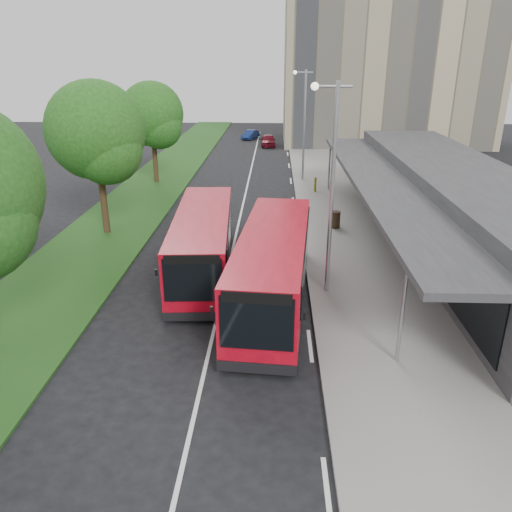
{
  "coord_description": "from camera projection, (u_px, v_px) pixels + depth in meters",
  "views": [
    {
      "loc": [
        2.06,
        -16.31,
        8.82
      ],
      "look_at": [
        1.35,
        2.2,
        1.5
      ],
      "focal_mm": 35.0,
      "sensor_mm": 36.0,
      "label": 1
    }
  ],
  "objects": [
    {
      "name": "lane_centre_line",
      "position": [
        243.0,
        205.0,
        32.41
      ],
      "size": [
        0.12,
        70.0,
        0.01
      ],
      "primitive_type": "cube",
      "color": "silver",
      "rests_on": "ground"
    },
    {
      "name": "lamp_post_far",
      "position": [
        303.0,
        119.0,
        37.04
      ],
      "size": [
        1.44,
        0.28,
        8.0
      ],
      "color": "#96989E",
      "rests_on": "pavement"
    },
    {
      "name": "tree_far",
      "position": [
        152.0,
        118.0,
        36.53
      ],
      "size": [
        4.63,
        4.63,
        7.44
      ],
      "color": "#382716",
      "rests_on": "ground"
    },
    {
      "name": "bollard",
      "position": [
        315.0,
        184.0,
        34.95
      ],
      "size": [
        0.19,
        0.19,
        1.0
      ],
      "primitive_type": "cylinder",
      "rotation": [
        0.0,
        0.0,
        0.18
      ],
      "color": "yellow",
      "rests_on": "pavement"
    },
    {
      "name": "bus_second",
      "position": [
        203.0,
        243.0,
        21.65
      ],
      "size": [
        3.06,
        9.72,
        2.71
      ],
      "rotation": [
        0.0,
        0.0,
        0.07
      ],
      "color": "red",
      "rests_on": "ground"
    },
    {
      "name": "office_block",
      "position": [
        387.0,
        58.0,
        53.7
      ],
      "size": [
        22.0,
        12.0,
        18.0
      ],
      "primitive_type": "cube",
      "color": "tan",
      "rests_on": "ground"
    },
    {
      "name": "litter_bin",
      "position": [
        335.0,
        220.0,
        27.42
      ],
      "size": [
        0.63,
        0.63,
        0.92
      ],
      "primitive_type": "cylinder",
      "rotation": [
        0.0,
        0.0,
        -0.27
      ],
      "color": "#322214",
      "rests_on": "pavement"
    },
    {
      "name": "car_far",
      "position": [
        250.0,
        135.0,
        59.0
      ],
      "size": [
        2.15,
        3.35,
        1.04
      ],
      "primitive_type": "imported",
      "rotation": [
        0.0,
        0.0,
        -0.36
      ],
      "color": "navy",
      "rests_on": "ground"
    },
    {
      "name": "ground",
      "position": [
        217.0,
        315.0,
        18.48
      ],
      "size": [
        120.0,
        120.0,
        0.0
      ],
      "primitive_type": "plane",
      "color": "black",
      "rests_on": "ground"
    },
    {
      "name": "grass_verge",
      "position": [
        154.0,
        185.0,
        37.29
      ],
      "size": [
        5.0,
        80.0,
        0.1
      ],
      "primitive_type": "cube",
      "color": "#1D4917",
      "rests_on": "ground"
    },
    {
      "name": "car_near",
      "position": [
        268.0,
        140.0,
        54.09
      ],
      "size": [
        1.63,
        3.77,
        1.27
      ],
      "primitive_type": "imported",
      "rotation": [
        0.0,
        0.0,
        0.04
      ],
      "color": "maroon",
      "rests_on": "ground"
    },
    {
      "name": "pavement",
      "position": [
        328.0,
        186.0,
        36.82
      ],
      "size": [
        5.0,
        80.0,
        0.15
      ],
      "primitive_type": "cube",
      "color": "gray",
      "rests_on": "ground"
    },
    {
      "name": "kerb_dashes",
      "position": [
        292.0,
        190.0,
        36.01
      ],
      "size": [
        0.12,
        56.0,
        0.01
      ],
      "color": "silver",
      "rests_on": "ground"
    },
    {
      "name": "station_building",
      "position": [
        451.0,
        206.0,
        24.77
      ],
      "size": [
        7.7,
        26.0,
        4.0
      ],
      "color": "#2D2D30",
      "rests_on": "ground"
    },
    {
      "name": "lamp_post_near",
      "position": [
        330.0,
        178.0,
        18.45
      ],
      "size": [
        1.44,
        0.28,
        8.0
      ],
      "color": "#96989E",
      "rests_on": "pavement"
    },
    {
      "name": "bus_main",
      "position": [
        273.0,
        268.0,
        18.86
      ],
      "size": [
        3.41,
        10.25,
        2.85
      ],
      "rotation": [
        0.0,
        0.0,
        -0.09
      ],
      "color": "red",
      "rests_on": "ground"
    },
    {
      "name": "tree_mid",
      "position": [
        96.0,
        137.0,
        25.25
      ],
      "size": [
        4.96,
        4.96,
        7.98
      ],
      "color": "#382716",
      "rests_on": "ground"
    }
  ]
}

